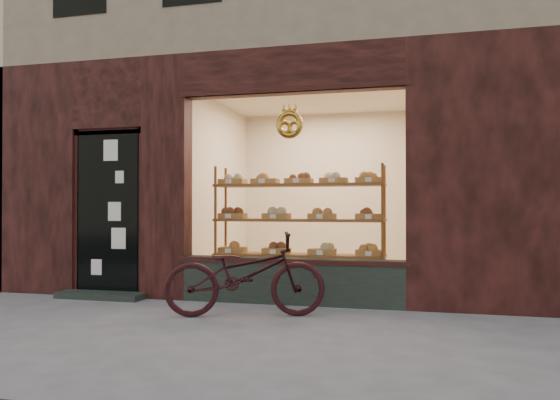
# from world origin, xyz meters

# --- Properties ---
(ground) EXTENTS (90.00, 90.00, 0.00)m
(ground) POSITION_xyz_m (0.00, 0.00, 0.00)
(ground) COLOR #5C5C60
(display_shelf) EXTENTS (2.20, 0.45, 1.70)m
(display_shelf) POSITION_xyz_m (0.45, 2.55, 0.88)
(display_shelf) COLOR brown
(display_shelf) RESTS_ON ground
(bicycle) EXTENTS (1.82, 1.08, 0.90)m
(bicycle) POSITION_xyz_m (0.13, 1.27, 0.45)
(bicycle) COLOR black
(bicycle) RESTS_ON ground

